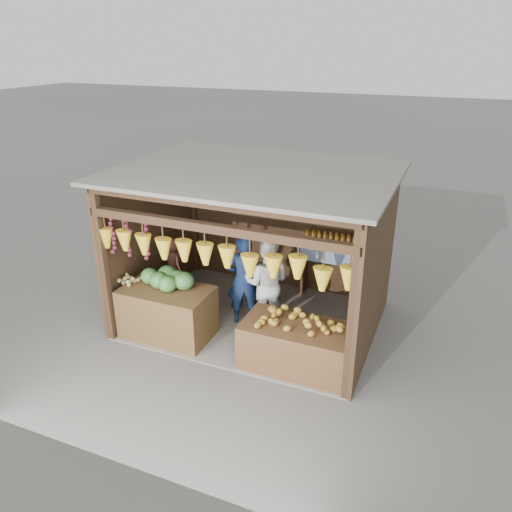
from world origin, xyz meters
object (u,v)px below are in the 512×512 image
(man_standing, at_px, (244,280))
(vendor_seated, at_px, (173,263))
(counter_left, at_px, (168,313))
(woman_standing, at_px, (267,283))
(counter_right, at_px, (298,347))

(man_standing, relative_size, vendor_seated, 1.68)
(vendor_seated, bearing_deg, man_standing, -155.44)
(counter_left, distance_m, vendor_seated, 1.23)
(man_standing, distance_m, vendor_seated, 1.49)
(woman_standing, bearing_deg, counter_right, 121.26)
(counter_left, relative_size, vendor_seated, 1.49)
(counter_left, xyz_separation_m, vendor_seated, (-0.50, 1.06, 0.37))
(counter_right, distance_m, vendor_seated, 2.98)
(counter_left, xyz_separation_m, counter_right, (2.24, -0.02, -0.07))
(counter_right, relative_size, vendor_seated, 1.72)
(vendor_seated, bearing_deg, counter_right, -169.38)
(counter_right, height_order, woman_standing, woman_standing)
(woman_standing, height_order, vendor_seated, woman_standing)
(woman_standing, bearing_deg, counter_left, 20.94)
(counter_left, height_order, vendor_seated, vendor_seated)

